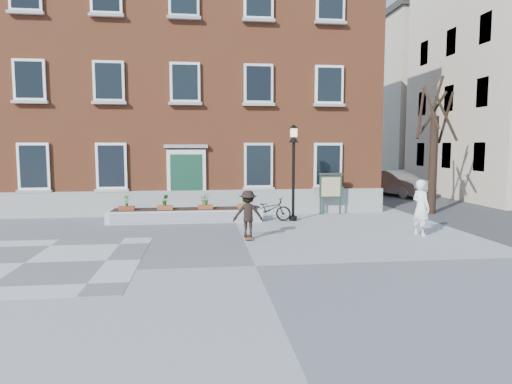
{
  "coord_description": "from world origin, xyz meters",
  "views": [
    {
      "loc": [
        -1.35,
        -11.38,
        3.08
      ],
      "look_at": [
        0.5,
        4.0,
        1.5
      ],
      "focal_mm": 32.0,
      "sensor_mm": 36.0,
      "label": 1
    }
  ],
  "objects": [
    {
      "name": "bicycle",
      "position": [
        1.41,
        7.02,
        0.48
      ],
      "size": [
        1.92,
        1.22,
        0.95
      ],
      "primitive_type": "imported",
      "rotation": [
        0.0,
        0.0,
        1.22
      ],
      "color": "black",
      "rests_on": "ground"
    },
    {
      "name": "bare_tree",
      "position": [
        9.01,
        8.01,
        2.79
      ],
      "size": [
        1.83,
        1.83,
        6.16
      ],
      "color": "black",
      "rests_on": "ground"
    },
    {
      "name": "bystander",
      "position": [
        6.09,
        3.27,
        0.96
      ],
      "size": [
        0.66,
        0.81,
        1.93
      ],
      "primitive_type": "imported",
      "rotation": [
        0.0,
        0.0,
        1.89
      ],
      "color": "white",
      "rests_on": "ground"
    },
    {
      "name": "lamp_post",
      "position": [
        2.38,
        6.87,
        2.54
      ],
      "size": [
        0.4,
        0.4,
        3.93
      ],
      "color": "black",
      "rests_on": "ground"
    },
    {
      "name": "skateboarder",
      "position": [
        0.17,
        3.42,
        0.84
      ],
      "size": [
        1.02,
        0.78,
        1.62
      ],
      "color": "brown",
      "rests_on": "ground"
    },
    {
      "name": "brick_building",
      "position": [
        -2.0,
        13.98,
        6.3
      ],
      "size": [
        18.4,
        10.85,
        12.6
      ],
      "color": "brown",
      "rests_on": "ground"
    },
    {
      "name": "notice_board",
      "position": [
        4.37,
        8.3,
        1.26
      ],
      "size": [
        1.1,
        0.16,
        1.87
      ],
      "color": "#183022",
      "rests_on": "ground"
    },
    {
      "name": "planter_assembly",
      "position": [
        -1.99,
        7.18,
        0.31
      ],
      "size": [
        6.2,
        1.12,
        1.15
      ],
      "color": "silver",
      "rests_on": "ground"
    },
    {
      "name": "side_street",
      "position": [
        17.99,
        19.78,
        7.02
      ],
      "size": [
        15.2,
        36.0,
        14.5
      ],
      "color": "#3D3D40",
      "rests_on": "ground"
    },
    {
      "name": "parked_car",
      "position": [
        10.58,
        15.26,
        0.79
      ],
      "size": [
        3.14,
        5.05,
        1.57
      ],
      "primitive_type": "imported",
      "rotation": [
        0.0,
        0.0,
        0.34
      ],
      "color": "#A9ABAD",
      "rests_on": "ground"
    },
    {
      "name": "checker_patch",
      "position": [
        -6.0,
        1.0,
        0.01
      ],
      "size": [
        6.0,
        6.0,
        0.01
      ],
      "primitive_type": "cube",
      "color": "#5D5D60",
      "rests_on": "ground"
    },
    {
      "name": "ground",
      "position": [
        0.0,
        0.0,
        0.0
      ],
      "size": [
        100.0,
        100.0,
        0.0
      ],
      "primitive_type": "plane",
      "color": "gray",
      "rests_on": "ground"
    }
  ]
}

